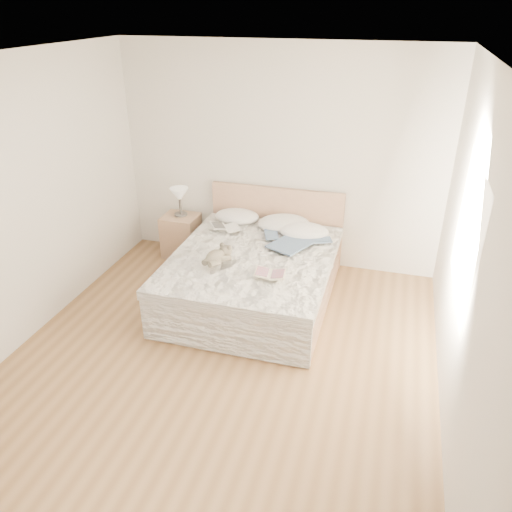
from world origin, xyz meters
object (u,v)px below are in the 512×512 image
object	(u,v)px
nightstand	(181,235)
bed	(255,274)
table_lamp	(180,196)
childrens_book	(270,274)
teddy_bear	(215,262)
photo_book	(225,227)

from	to	relation	value
nightstand	bed	bearing A→B (deg)	-32.22
table_lamp	childrens_book	bearing A→B (deg)	-40.41
nightstand	table_lamp	xyz separation A→B (m)	(-0.00, 0.04, 0.55)
bed	table_lamp	size ratio (longest dim) A/B	5.77
bed	teddy_bear	world-z (taller)	bed
nightstand	teddy_bear	world-z (taller)	teddy_bear
bed	photo_book	distance (m)	0.76
childrens_book	bed	bearing A→B (deg)	114.46
teddy_bear	table_lamp	bearing A→B (deg)	145.70
table_lamp	childrens_book	xyz separation A→B (m)	(1.56, -1.32, -0.20)
bed	nightstand	distance (m)	1.48
table_lamp	teddy_bear	size ratio (longest dim) A/B	1.18
teddy_bear	photo_book	bearing A→B (deg)	121.81
teddy_bear	nightstand	bearing A→B (deg)	146.49
photo_book	nightstand	bearing A→B (deg)	122.60
table_lamp	photo_book	xyz separation A→B (m)	(0.74, -0.36, -0.20)
nightstand	childrens_book	distance (m)	2.05
nightstand	teddy_bear	size ratio (longest dim) A/B	1.78
bed	nightstand	bearing A→B (deg)	147.78
nightstand	teddy_bear	distance (m)	1.60
bed	teddy_bear	distance (m)	0.64
nightstand	teddy_bear	xyz separation A→B (m)	(0.95, -1.23, 0.37)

